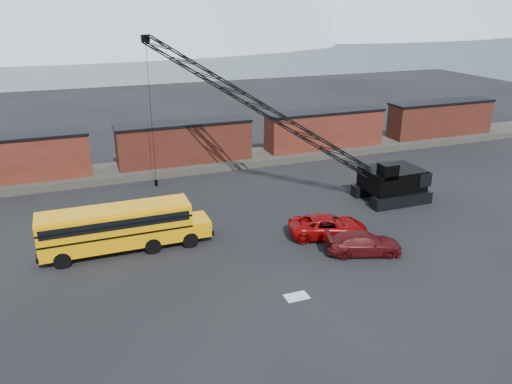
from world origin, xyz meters
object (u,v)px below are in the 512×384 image
at_px(crawler_crane, 260,107).
at_px(maroon_suv, 364,243).
at_px(red_pickup, 328,226).
at_px(school_bus, 121,227).

bearing_deg(crawler_crane, maroon_suv, -79.29).
distance_m(red_pickup, crawler_crane, 12.21).
bearing_deg(maroon_suv, red_pickup, 35.01).
bearing_deg(school_bus, maroon_suv, -22.16).
xyz_separation_m(red_pickup, crawler_crane, (-1.48, 9.89, 6.99)).
xyz_separation_m(school_bus, red_pickup, (14.27, -3.00, -1.00)).
height_order(maroon_suv, crawler_crane, crawler_crane).
bearing_deg(red_pickup, maroon_suv, -146.33).
distance_m(school_bus, crawler_crane, 15.72).
distance_m(school_bus, maroon_suv, 16.52).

